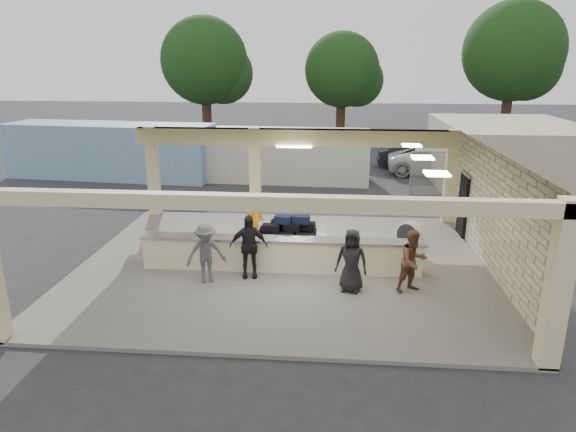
# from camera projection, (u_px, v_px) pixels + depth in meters

# --- Properties ---
(ground) EXTENTS (120.00, 120.00, 0.00)m
(ground) POSITION_uv_depth(u_px,v_px,m) (283.00, 266.00, 15.43)
(ground) COLOR #272729
(ground) RESTS_ON ground
(pavilion) EXTENTS (12.01, 10.00, 3.55)m
(pavilion) POSITION_uv_depth(u_px,v_px,m) (291.00, 217.00, 15.65)
(pavilion) COLOR slate
(pavilion) RESTS_ON ground
(baggage_counter) EXTENTS (8.20, 0.58, 0.98)m
(baggage_counter) POSITION_uv_depth(u_px,v_px,m) (281.00, 254.00, 14.79)
(baggage_counter) COLOR beige
(baggage_counter) RESTS_ON pavilion
(luggage_cart) EXTENTS (2.31, 1.53, 1.29)m
(luggage_cart) POSITION_uv_depth(u_px,v_px,m) (287.00, 234.00, 15.82)
(luggage_cart) COLOR white
(luggage_cart) RESTS_ON pavilion
(drum_fan) EXTENTS (0.86, 0.80, 0.98)m
(drum_fan) POSITION_uv_depth(u_px,v_px,m) (410.00, 236.00, 16.23)
(drum_fan) COLOR white
(drum_fan) RESTS_ON pavilion
(baggage_handler) EXTENTS (0.66, 0.70, 1.72)m
(baggage_handler) POSITION_uv_depth(u_px,v_px,m) (255.00, 220.00, 16.74)
(baggage_handler) COLOR orange
(baggage_handler) RESTS_ON pavilion
(passenger_a) EXTENTS (0.89, 0.71, 1.68)m
(passenger_a) POSITION_uv_depth(u_px,v_px,m) (413.00, 261.00, 13.34)
(passenger_a) COLOR brown
(passenger_a) RESTS_ON pavilion
(passenger_b) EXTENTS (1.11, 0.53, 1.81)m
(passenger_b) POSITION_uv_depth(u_px,v_px,m) (249.00, 246.00, 14.22)
(passenger_b) COLOR black
(passenger_b) RESTS_ON pavilion
(passenger_c) EXTENTS (1.15, 0.76, 1.68)m
(passenger_c) POSITION_uv_depth(u_px,v_px,m) (206.00, 253.00, 13.89)
(passenger_c) COLOR #4B4B50
(passenger_c) RESTS_ON pavilion
(passenger_d) EXTENTS (0.89, 0.51, 1.70)m
(passenger_d) POSITION_uv_depth(u_px,v_px,m) (352.00, 261.00, 13.36)
(passenger_d) COLOR black
(passenger_d) RESTS_ON pavilion
(car_white_a) EXTENTS (5.26, 2.93, 1.44)m
(car_white_a) POSITION_uv_depth(u_px,v_px,m) (437.00, 162.00, 27.39)
(car_white_a) COLOR silver
(car_white_a) RESTS_ON ground
(car_white_b) EXTENTS (5.05, 2.96, 1.50)m
(car_white_b) POSITION_uv_depth(u_px,v_px,m) (570.00, 164.00, 26.58)
(car_white_b) COLOR silver
(car_white_b) RESTS_ON ground
(car_dark) EXTENTS (4.21, 1.63, 1.39)m
(car_dark) POSITION_uv_depth(u_px,v_px,m) (414.00, 156.00, 29.24)
(car_dark) COLOR black
(car_dark) RESTS_ON ground
(container_white) EXTENTS (12.08, 2.94, 2.60)m
(container_white) POSITION_uv_depth(u_px,v_px,m) (251.00, 155.00, 26.18)
(container_white) COLOR silver
(container_white) RESTS_ON ground
(container_blue) EXTENTS (10.93, 3.53, 2.79)m
(container_blue) POSITION_uv_depth(u_px,v_px,m) (111.00, 151.00, 26.72)
(container_blue) COLOR #7EA6CA
(container_blue) RESTS_ON ground
(fence) EXTENTS (12.06, 0.06, 2.03)m
(fence) POSITION_uv_depth(u_px,v_px,m) (548.00, 175.00, 22.79)
(fence) COLOR gray
(fence) RESTS_ON ground
(tree_left) EXTENTS (6.60, 6.30, 9.00)m
(tree_left) POSITION_uv_depth(u_px,v_px,m) (209.00, 64.00, 37.43)
(tree_left) COLOR #382619
(tree_left) RESTS_ON ground
(tree_mid) EXTENTS (6.00, 5.60, 8.00)m
(tree_mid) POSITION_uv_depth(u_px,v_px,m) (346.00, 73.00, 38.70)
(tree_mid) COLOR #382619
(tree_mid) RESTS_ON ground
(tree_right) EXTENTS (7.20, 7.00, 10.00)m
(tree_right) POSITION_uv_depth(u_px,v_px,m) (517.00, 55.00, 36.40)
(tree_right) COLOR #382619
(tree_right) RESTS_ON ground
(adjacent_building) EXTENTS (6.00, 8.00, 3.20)m
(adjacent_building) POSITION_uv_depth(u_px,v_px,m) (507.00, 158.00, 23.71)
(adjacent_building) COLOR beige
(adjacent_building) RESTS_ON ground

